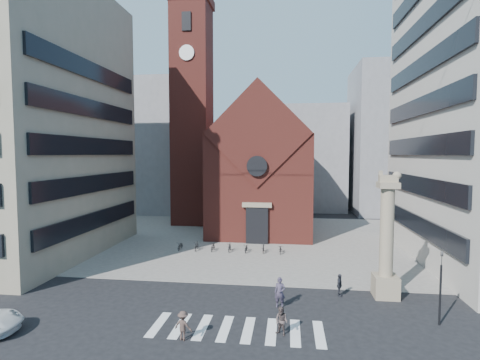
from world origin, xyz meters
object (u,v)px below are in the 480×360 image
object	(u,v)px
pedestrian_1	(281,321)
traffic_light	(441,286)
scooter_0	(180,246)
pedestrian_0	(280,292)
pedestrian_2	(339,285)
lion_column	(387,247)

from	to	relation	value
pedestrian_1	traffic_light	bearing A→B (deg)	46.90
scooter_0	pedestrian_0	bearing A→B (deg)	-51.56
traffic_light	scooter_0	distance (m)	24.28
pedestrian_0	pedestrian_2	world-z (taller)	pedestrian_0
lion_column	scooter_0	distance (m)	20.57
pedestrian_0	scooter_0	bearing A→B (deg)	133.29
scooter_0	lion_column	bearing A→B (deg)	-30.75
traffic_light	pedestrian_2	xyz separation A→B (m)	(-5.10, 3.72, -1.51)
pedestrian_2	lion_column	bearing A→B (deg)	-72.09
pedestrian_0	scooter_0	world-z (taller)	pedestrian_0
pedestrian_0	pedestrian_2	bearing A→B (deg)	35.17
pedestrian_2	pedestrian_0	bearing A→B (deg)	133.28
pedestrian_2	scooter_0	world-z (taller)	pedestrian_2
pedestrian_0	lion_column	bearing A→B (deg)	25.05
pedestrian_1	pedestrian_0	bearing A→B (deg)	124.66
pedestrian_0	pedestrian_1	xyz separation A→B (m)	(0.17, -3.72, -0.19)
traffic_light	pedestrian_1	size ratio (longest dim) A/B	2.77
pedestrian_1	pedestrian_2	bearing A→B (deg)	89.73
lion_column	pedestrian_0	world-z (taller)	lion_column
scooter_0	pedestrian_2	bearing A→B (deg)	-36.58
lion_column	scooter_0	world-z (taller)	lion_column
traffic_light	lion_column	bearing A→B (deg)	116.46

